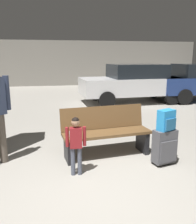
{
  "coord_description": "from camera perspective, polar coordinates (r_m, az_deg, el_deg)",
  "views": [
    {
      "loc": [
        -0.51,
        -2.64,
        1.77
      ],
      "look_at": [
        0.22,
        1.3,
        0.85
      ],
      "focal_mm": 38.19,
      "sensor_mm": 36.0,
      "label": 1
    }
  ],
  "objects": [
    {
      "name": "ground_plane",
      "position": [
        6.9,
        -5.87,
        -2.41
      ],
      "size": [
        18.0,
        18.0,
        0.1
      ],
      "primitive_type": "cube",
      "color": "gray"
    },
    {
      "name": "garage_back_wall",
      "position": [
        15.51,
        -8.76,
        11.44
      ],
      "size": [
        18.0,
        0.12,
        2.8
      ],
      "primitive_type": "cube",
      "color": "gray",
      "rests_on": "ground_plane"
    },
    {
      "name": "bench",
      "position": [
        4.37,
        1.86,
        -4.76
      ],
      "size": [
        1.65,
        0.73,
        0.89
      ],
      "color": "brown",
      "rests_on": "ground_plane"
    },
    {
      "name": "suitcase",
      "position": [
        4.17,
        15.67,
        -7.93
      ],
      "size": [
        0.42,
        0.31,
        0.6
      ],
      "color": "#4C4C51",
      "rests_on": "ground_plane"
    },
    {
      "name": "backpack_bright",
      "position": [
        4.03,
        16.07,
        -1.94
      ],
      "size": [
        0.32,
        0.28,
        0.34
      ],
      "color": "#268CD8",
      "rests_on": "suitcase"
    },
    {
      "name": "child",
      "position": [
        3.61,
        -5.34,
        -6.68
      ],
      "size": [
        0.31,
        0.19,
        0.92
      ],
      "color": "#4C5160",
      "rests_on": "ground_plane"
    },
    {
      "name": "parked_car_near",
      "position": [
        9.6,
        8.55,
        7.04
      ],
      "size": [
        4.2,
        2.0,
        1.51
      ],
      "color": "silver",
      "rests_on": "ground_plane"
    }
  ]
}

